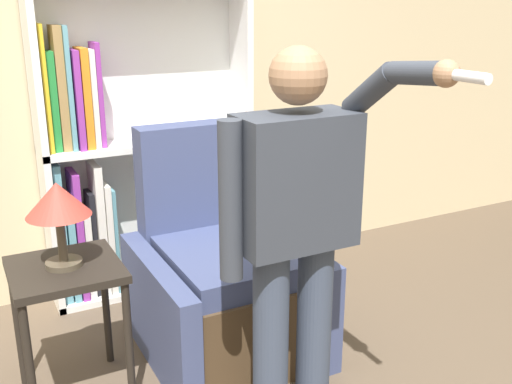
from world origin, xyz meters
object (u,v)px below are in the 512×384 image
object	(u,v)px
person_standing	(296,222)
table_lamp	(58,204)
armchair	(221,282)
side_table	(67,289)
bookcase	(121,157)

from	to	relation	value
person_standing	table_lamp	distance (m)	1.02
armchair	side_table	distance (m)	0.82
table_lamp	person_standing	bearing A→B (deg)	-37.96
side_table	table_lamp	world-z (taller)	table_lamp
bookcase	table_lamp	distance (m)	1.10
bookcase	side_table	world-z (taller)	bookcase
armchair	table_lamp	size ratio (longest dim) A/B	3.01
table_lamp	armchair	bearing A→B (deg)	7.07
bookcase	armchair	distance (m)	1.04
person_standing	table_lamp	world-z (taller)	person_standing
bookcase	side_table	distance (m)	1.15
bookcase	armchair	bearing A→B (deg)	-73.25
armchair	side_table	size ratio (longest dim) A/B	1.74
person_standing	table_lamp	xyz separation A→B (m)	(-0.80, 0.63, 0.01)
bookcase	side_table	size ratio (longest dim) A/B	2.86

